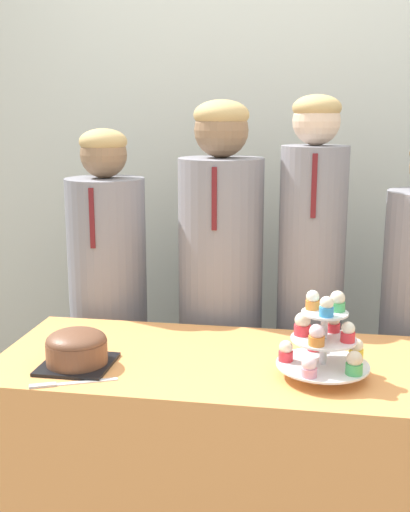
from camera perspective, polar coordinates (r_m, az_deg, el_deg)
The scene contains 8 objects.
wall_back at distance 2.90m, azimuth 6.56°, elevation 9.77°, with size 9.00×0.06×2.70m.
table at distance 2.13m, azimuth 4.12°, elevation -18.82°, with size 1.56×0.61×0.76m.
round_cake at distance 1.94m, azimuth -11.34°, elevation -8.02°, with size 0.20×0.20×0.11m.
cake_knife at distance 1.84m, azimuth -12.86°, elevation -11.07°, with size 0.23×0.11×0.01m.
cupcake_stand at distance 1.83m, azimuth 10.55°, elevation -7.36°, with size 0.26×0.26×0.25m.
student_0 at distance 2.60m, azimuth -8.51°, elevation -5.81°, with size 0.30×0.31×1.43m.
student_1 at distance 2.48m, azimuth 1.37°, elevation -5.23°, with size 0.32×0.32×1.54m.
student_2 at distance 2.45m, azimuth 9.26°, elevation -5.01°, with size 0.24×0.25×1.55m.
Camera 1 is at (0.16, -1.50, 1.49)m, focal length 45.00 mm.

